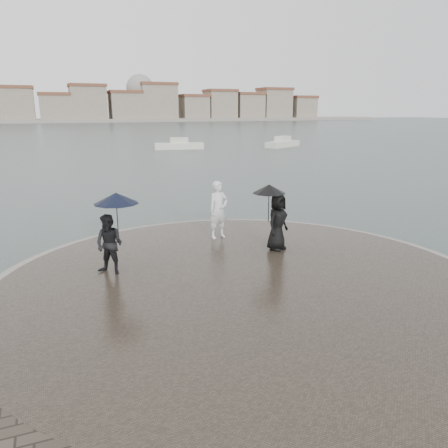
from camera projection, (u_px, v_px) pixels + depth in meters
name	position (u px, v px, depth m)	size (l,w,h in m)	color
ground	(327.00, 369.00, 7.60)	(400.00, 400.00, 0.00)	#2B3835
kerb_ring	(244.00, 287.00, 10.70)	(12.50, 12.50, 0.32)	gray
quay_tip	(244.00, 286.00, 10.70)	(11.90, 11.90, 0.36)	#2D261E
statue	(219.00, 210.00, 13.93)	(0.67, 0.44, 1.84)	white
visitor_left	(112.00, 228.00, 10.85)	(1.28, 1.12, 2.04)	black
visitor_right	(275.00, 214.00, 12.70)	(1.23, 1.02, 1.95)	black
far_skyline	(35.00, 106.00, 148.04)	(260.00, 20.00, 37.00)	gray
boats	(232.00, 145.00, 51.11)	(17.98, 5.38, 1.50)	silver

